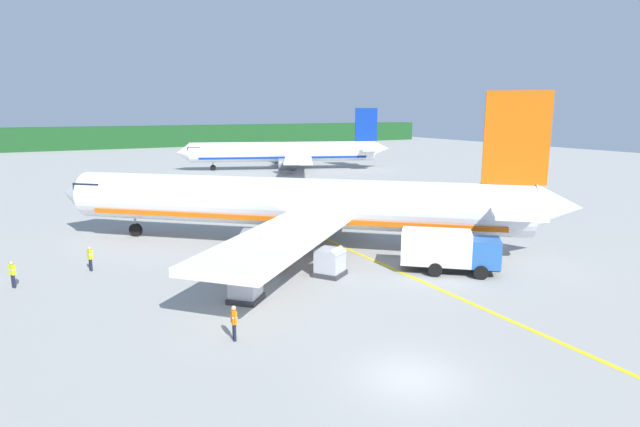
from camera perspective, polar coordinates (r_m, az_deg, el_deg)
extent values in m
cube|color=#999993|center=(65.54, -16.92, 1.29)|extent=(240.00, 320.00, 0.20)
cube|color=#19471E|center=(157.58, -23.87, 7.48)|extent=(216.00, 6.00, 6.08)
cylinder|color=white|center=(41.30, -3.31, 1.26)|extent=(29.63, 26.52, 3.80)
cone|color=white|center=(50.12, -24.91, 1.99)|extent=(4.18, 4.30, 3.61)
cone|color=white|center=(40.47, 24.41, 0.64)|extent=(4.53, 4.54, 3.23)
cube|color=#192333|center=(48.69, -22.94, 2.92)|extent=(3.93, 4.01, 0.60)
cube|color=white|center=(32.30, -4.40, -2.76)|extent=(14.99, 14.41, 0.50)
cylinder|color=slate|center=(35.67, -5.83, -3.44)|extent=(3.86, 3.76, 2.20)
cube|color=white|center=(49.71, 1.85, 2.19)|extent=(13.13, 15.85, 0.50)
cylinder|color=slate|center=(47.67, -0.91, 0.34)|extent=(3.86, 3.76, 2.20)
cube|color=#D8590C|center=(39.44, 20.52, 7.65)|extent=(3.55, 3.16, 6.50)
cube|color=white|center=(39.96, 20.06, 0.84)|extent=(9.25, 9.94, 0.24)
cube|color=#D8590C|center=(41.49, -3.29, -0.16)|extent=(26.79, 24.01, 0.36)
cylinder|color=black|center=(47.49, -19.34, -1.68)|extent=(1.06, 0.99, 1.10)
cylinder|color=gray|center=(47.32, -19.40, -0.74)|extent=(0.20, 0.20, 0.50)
cylinder|color=black|center=(39.09, -2.20, -3.73)|extent=(1.06, 0.99, 1.10)
cylinder|color=gray|center=(38.89, -2.21, -2.59)|extent=(0.20, 0.20, 0.50)
cylinder|color=black|center=(43.98, -0.44, -2.03)|extent=(1.06, 0.99, 1.10)
cylinder|color=gray|center=(43.80, -0.44, -1.01)|extent=(0.20, 0.20, 0.50)
cylinder|color=white|center=(95.32, -3.98, 6.70)|extent=(32.18, 14.66, 3.48)
cone|color=white|center=(95.71, -14.62, 6.39)|extent=(3.21, 3.87, 3.31)
cone|color=white|center=(98.21, 6.61, 7.00)|extent=(3.78, 3.79, 2.96)
cube|color=#192333|center=(95.44, -13.43, 6.91)|extent=(3.09, 3.54, 0.55)
cube|color=white|center=(87.21, -2.37, 5.90)|extent=(10.42, 15.11, 0.46)
cylinder|color=slate|center=(89.66, -3.58, 5.33)|extent=(3.45, 2.91, 2.02)
cube|color=white|center=(103.84, -3.29, 6.74)|extent=(7.86, 15.30, 0.46)
cylinder|color=slate|center=(101.31, -4.10, 5.99)|extent=(3.45, 2.91, 2.02)
cube|color=navy|center=(97.31, 5.03, 9.56)|extent=(3.90, 1.70, 5.96)
cube|color=white|center=(97.53, 4.98, 7.00)|extent=(6.04, 9.96, 0.22)
cube|color=navy|center=(95.40, -3.97, 6.13)|extent=(29.02, 13.36, 0.33)
cylinder|color=black|center=(95.51, -11.51, 4.89)|extent=(1.06, 0.65, 1.01)
cylinder|color=gray|center=(95.44, -11.53, 5.32)|extent=(0.18, 0.18, 0.46)
cylinder|color=black|center=(93.31, -3.01, 4.95)|extent=(1.06, 0.65, 1.01)
cylinder|color=gray|center=(93.24, -3.01, 5.40)|extent=(0.18, 0.18, 0.46)
cylinder|color=black|center=(98.04, -3.26, 5.25)|extent=(1.06, 0.65, 1.01)
cylinder|color=gray|center=(97.96, -3.26, 5.67)|extent=(0.18, 0.18, 0.46)
cube|color=#2659A5|center=(35.89, 17.47, -4.04)|extent=(2.79, 2.84, 1.80)
cube|color=#192333|center=(35.90, 18.85, -3.52)|extent=(1.24, 1.47, 0.94)
cube|color=white|center=(35.64, 12.46, -3.56)|extent=(4.85, 4.56, 2.19)
cube|color=#262628|center=(35.98, 13.82, -5.42)|extent=(5.81, 5.20, 0.16)
cylinder|color=black|center=(37.19, 16.75, -5.15)|extent=(0.87, 0.79, 0.90)
cylinder|color=black|center=(35.09, 17.05, -6.14)|extent=(0.87, 0.79, 0.90)
cylinder|color=black|center=(37.03, 12.36, -5.00)|extent=(0.87, 0.79, 0.90)
cylinder|color=black|center=(34.92, 12.39, -5.99)|extent=(0.87, 0.79, 0.90)
cube|color=#333338|center=(34.41, 1.07, -6.50)|extent=(2.46, 2.46, 0.30)
cube|color=#B2B7C1|center=(34.15, 1.08, -5.08)|extent=(2.18, 2.18, 1.48)
cube|color=#B2B7C1|center=(33.76, 1.92, -4.24)|extent=(1.67, 1.42, 0.57)
cube|color=#333338|center=(30.30, -8.03, -9.11)|extent=(2.44, 2.44, 0.30)
cube|color=silver|center=(29.99, -8.08, -7.47)|extent=(2.15, 2.15, 1.53)
cube|color=silver|center=(30.27, -7.71, -6.07)|extent=(1.55, 1.51, 0.56)
cylinder|color=#191E33|center=(38.42, -23.53, -5.16)|extent=(0.14, 0.14, 0.82)
cylinder|color=#191E33|center=(38.58, -23.64, -5.10)|extent=(0.14, 0.14, 0.82)
cube|color=#CCE519|center=(38.31, -23.67, -4.09)|extent=(0.34, 0.49, 0.62)
cube|color=silver|center=(38.31, -23.67, -4.05)|extent=(0.36, 0.50, 0.06)
sphere|color=tan|center=(38.21, -23.72, -3.48)|extent=(0.22, 0.22, 0.22)
cylinder|color=#CCE519|center=(38.06, -23.52, -4.13)|extent=(0.09, 0.09, 0.59)
cylinder|color=#CCE519|center=(38.55, -23.83, -3.97)|extent=(0.09, 0.09, 0.59)
cylinder|color=#191E33|center=(25.52, -9.31, -12.47)|extent=(0.14, 0.14, 0.85)
cylinder|color=#191E33|center=(25.36, -9.21, -12.63)|extent=(0.14, 0.14, 0.85)
cube|color=orange|center=(25.15, -9.32, -11.00)|extent=(0.26, 0.46, 0.64)
cube|color=silver|center=(25.14, -9.32, -10.93)|extent=(0.27, 0.47, 0.06)
sphere|color=tan|center=(24.99, -9.35, -10.08)|extent=(0.23, 0.23, 0.23)
cylinder|color=orange|center=(25.38, -9.46, -10.71)|extent=(0.09, 0.09, 0.61)
cylinder|color=orange|center=(24.90, -9.17, -11.15)|extent=(0.09, 0.09, 0.61)
cylinder|color=#191E33|center=(37.12, -30.35, -6.33)|extent=(0.14, 0.14, 0.82)
cylinder|color=#191E33|center=(36.97, -30.21, -6.38)|extent=(0.14, 0.14, 0.82)
cube|color=#CCE519|center=(36.86, -30.39, -5.28)|extent=(0.41, 0.49, 0.62)
cube|color=silver|center=(36.85, -30.39, -5.24)|extent=(0.43, 0.50, 0.06)
sphere|color=tan|center=(36.75, -30.45, -4.65)|extent=(0.22, 0.22, 0.22)
cylinder|color=#CCE519|center=(37.08, -30.59, -5.16)|extent=(0.09, 0.09, 0.59)
cylinder|color=#CCE519|center=(36.62, -30.19, -5.31)|extent=(0.09, 0.09, 0.59)
cube|color=yellow|center=(39.41, 4.42, -4.45)|extent=(0.30, 60.00, 0.01)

